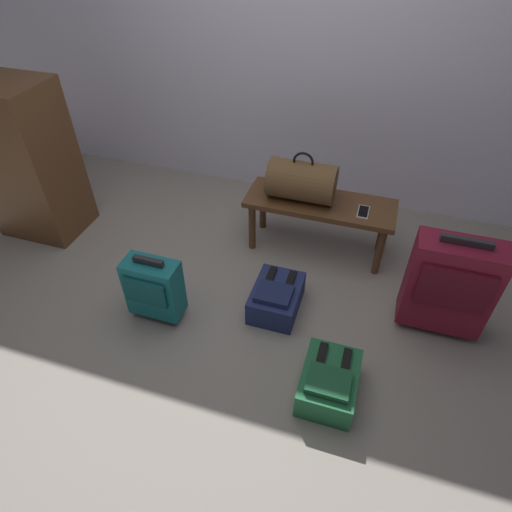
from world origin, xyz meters
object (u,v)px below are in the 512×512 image
(suitcase_small_teal, at_px, (154,288))
(side_cabinet, at_px, (28,162))
(bench, at_px, (320,209))
(duffel_bag_brown, at_px, (302,181))
(cell_phone, at_px, (363,212))
(backpack_navy, at_px, (276,297))
(backpack_green, at_px, (329,382))
(suitcase_upright_burgundy, at_px, (449,285))

(suitcase_small_teal, relative_size, side_cabinet, 0.42)
(bench, xyz_separation_m, duffel_bag_brown, (-0.14, -0.00, 0.19))
(cell_phone, xyz_separation_m, backpack_navy, (-0.40, -0.61, -0.32))
(backpack_green, relative_size, side_cabinet, 0.35)
(suitcase_upright_burgundy, bearing_deg, suitcase_small_teal, -165.18)
(suitcase_upright_burgundy, bearing_deg, cell_phone, 139.67)
(suitcase_small_teal, height_order, side_cabinet, side_cabinet)
(duffel_bag_brown, xyz_separation_m, suitcase_small_teal, (-0.65, -0.92, -0.30))
(suitcase_small_teal, bearing_deg, backpack_navy, 22.22)
(suitcase_upright_burgundy, bearing_deg, backpack_navy, -170.80)
(suitcase_small_teal, bearing_deg, duffel_bag_brown, 55.01)
(cell_phone, height_order, suitcase_small_teal, suitcase_small_teal)
(suitcase_upright_burgundy, bearing_deg, backpack_green, -129.33)
(cell_phone, height_order, backpack_green, cell_phone)
(backpack_green, bearing_deg, suitcase_upright_burgundy, 50.67)
(bench, xyz_separation_m, backpack_green, (0.30, -1.14, -0.25))
(suitcase_upright_burgundy, height_order, side_cabinet, side_cabinet)
(backpack_navy, bearing_deg, suitcase_small_teal, -157.78)
(duffel_bag_brown, bearing_deg, bench, 0.00)
(suitcase_upright_burgundy, height_order, backpack_navy, suitcase_upright_burgundy)
(cell_phone, bearing_deg, suitcase_upright_burgundy, -40.33)
(duffel_bag_brown, distance_m, backpack_green, 1.30)
(bench, height_order, backpack_green, bench)
(cell_phone, relative_size, backpack_green, 0.38)
(suitcase_small_teal, height_order, backpack_navy, suitcase_small_teal)
(suitcase_upright_burgundy, xyz_separation_m, backpack_green, (-0.52, -0.64, -0.25))
(duffel_bag_brown, relative_size, side_cabinet, 0.40)
(duffel_bag_brown, relative_size, suitcase_small_teal, 0.96)
(suitcase_upright_burgundy, bearing_deg, side_cabinet, 176.99)
(backpack_green, bearing_deg, side_cabinet, 161.12)
(bench, height_order, suitcase_upright_burgundy, suitcase_upright_burgundy)
(side_cabinet, bearing_deg, suitcase_small_teal, -25.17)
(suitcase_upright_burgundy, relative_size, suitcase_small_teal, 1.45)
(duffel_bag_brown, height_order, suitcase_upright_burgundy, duffel_bag_brown)
(side_cabinet, bearing_deg, cell_phone, 7.61)
(bench, xyz_separation_m, suitcase_upright_burgundy, (0.82, -0.50, -0.00))
(duffel_bag_brown, distance_m, suitcase_upright_burgundy, 1.10)
(bench, height_order, cell_phone, cell_phone)
(suitcase_upright_burgundy, distance_m, side_cabinet, 2.84)
(suitcase_upright_burgundy, height_order, suitcase_small_teal, suitcase_upright_burgundy)
(duffel_bag_brown, height_order, side_cabinet, side_cabinet)
(suitcase_small_teal, xyz_separation_m, side_cabinet, (-1.22, 0.57, 0.31))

